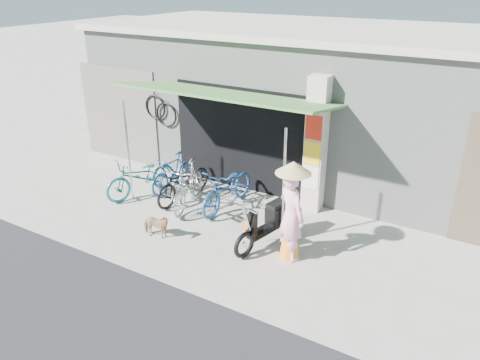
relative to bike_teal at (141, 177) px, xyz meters
The scene contains 13 objects.
ground 3.11m from the bike_teal, 18.91° to the right, with size 80.00×80.00×0.00m, color #AFAA9E.
bicycle_shop 5.20m from the bike_teal, 54.72° to the left, with size 12.30×5.30×3.66m.
shop_pillar 4.15m from the bike_teal, 21.14° to the left, with size 0.42×0.44×3.00m.
awning 2.92m from the bike_teal, 17.53° to the left, with size 4.60×1.88×2.72m.
neighbour_left 2.76m from the bike_teal, 142.73° to the left, with size 2.60×0.06×2.60m, color #6B665B.
bike_teal is the anchor object (origin of this frame).
bike_blue 0.77m from the bike_teal, 54.86° to the left, with size 0.43×1.51×0.91m, color navy.
bike_black 1.06m from the bike_teal, 17.26° to the left, with size 0.62×1.76×0.93m, color black.
bike_silver 1.32m from the bike_teal, ahead, with size 0.49×1.74×1.05m, color silver.
bike_navy 2.17m from the bike_teal, 12.74° to the left, with size 0.65×1.87×0.98m, color navy.
street_dog 2.09m from the bike_teal, 41.24° to the right, with size 0.28×0.63×0.53m, color tan.
moped 3.62m from the bike_teal, ahead, with size 0.66×1.80×1.03m.
nun 4.24m from the bike_teal, ahead, with size 0.76×0.68×1.93m.
Camera 1 is at (4.23, -6.55, 4.89)m, focal length 35.00 mm.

